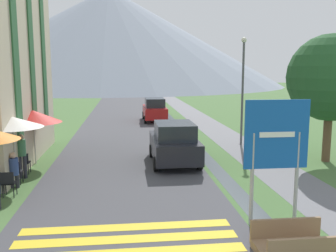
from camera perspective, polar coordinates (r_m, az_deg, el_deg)
ground_plane at (r=25.41m, az=-0.84°, el=-0.56°), size 160.00×160.00×0.00m
road at (r=35.19m, az=-6.53°, el=2.00°), size 6.40×60.00×0.01m
footpath at (r=35.71m, az=3.31°, el=2.14°), size 2.20×60.00×0.01m
drainage_channel at (r=35.38m, az=-0.52°, el=2.09°), size 0.60×60.00×0.00m
crosswalk_marking at (r=9.26m, az=-6.20°, el=-17.70°), size 5.44×2.54×0.01m
mountain_distant at (r=94.57m, az=-8.89°, el=13.19°), size 82.70×82.70×23.09m
road_sign at (r=10.14m, az=16.15°, el=-2.81°), size 1.72×0.11×3.34m
footbridge at (r=9.17m, az=18.76°, el=-16.89°), size 1.70×1.10×0.65m
parked_car_near at (r=16.29m, az=0.96°, el=-2.60°), size 1.99×3.94×1.82m
parked_car_far at (r=29.49m, az=-2.05°, el=2.52°), size 1.80×4.07×1.82m
cafe_chair_near_left at (r=13.22m, az=-23.14°, el=-7.82°), size 0.40×0.40×0.85m
cafe_chair_far_left at (r=15.77m, az=-21.10°, el=-5.06°), size 0.40×0.40×0.85m
cafe_chair_middle at (r=14.51m, az=-22.22°, el=-6.31°), size 0.40×0.40×0.85m
cafe_umbrella_middle_white at (r=14.32m, az=-22.59°, el=0.53°), size 2.12×2.12×2.43m
cafe_umbrella_rear_red at (r=17.03m, az=-19.85°, el=1.37°), size 2.41×2.41×2.35m
person_seated_far at (r=14.09m, az=-22.44°, el=-5.97°), size 0.32×0.32×1.27m
person_standing_terrace at (r=15.11m, az=-21.40°, el=-3.84°), size 0.32×0.32×1.70m
streetlamp at (r=20.54m, az=11.33°, el=6.49°), size 0.28×0.28×5.75m
tree_by_path at (r=17.83m, az=23.57°, el=6.73°), size 3.79×3.79×5.62m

